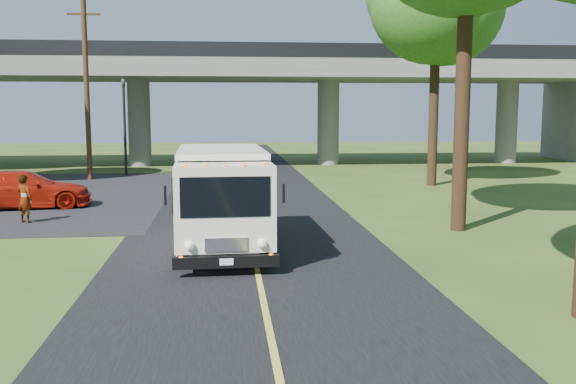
{
  "coord_description": "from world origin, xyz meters",
  "views": [
    {
      "loc": [
        -0.68,
        -9.17,
        3.59
      ],
      "look_at": [
        0.82,
        6.01,
        1.6
      ],
      "focal_mm": 40.0,
      "sensor_mm": 36.0,
      "label": 1
    }
  ],
  "objects": [
    {
      "name": "ground",
      "position": [
        0.0,
        0.0,
        0.0
      ],
      "size": [
        120.0,
        120.0,
        0.0
      ],
      "primitive_type": "plane",
      "color": "#2F4719",
      "rests_on": "ground"
    },
    {
      "name": "road",
      "position": [
        0.0,
        10.0,
        0.01
      ],
      "size": [
        7.0,
        90.0,
        0.02
      ],
      "primitive_type": "cube",
      "color": "black",
      "rests_on": "ground"
    },
    {
      "name": "lane_line",
      "position": [
        0.0,
        10.0,
        0.03
      ],
      "size": [
        0.12,
        90.0,
        0.01
      ],
      "primitive_type": "cube",
      "color": "gold",
      "rests_on": "road"
    },
    {
      "name": "overpass",
      "position": [
        0.0,
        32.0,
        4.56
      ],
      "size": [
        54.0,
        10.0,
        7.3
      ],
      "color": "slate",
      "rests_on": "ground"
    },
    {
      "name": "traffic_signal",
      "position": [
        -6.0,
        26.0,
        3.2
      ],
      "size": [
        0.18,
        0.22,
        5.2
      ],
      "color": "black",
      "rests_on": "ground"
    },
    {
      "name": "utility_pole",
      "position": [
        -7.5,
        24.0,
        4.59
      ],
      "size": [
        1.6,
        0.26,
        9.0
      ],
      "color": "#472D19",
      "rests_on": "ground"
    },
    {
      "name": "tree_right_far",
      "position": [
        9.21,
        19.84,
        8.3
      ],
      "size": [
        5.77,
        5.67,
        10.99
      ],
      "color": "#382314",
      "rests_on": "ground"
    },
    {
      "name": "step_van",
      "position": [
        -0.77,
        7.2,
        1.39
      ],
      "size": [
        2.42,
        6.14,
        2.55
      ],
      "rotation": [
        0.0,
        0.0,
        0.03
      ],
      "color": "silver",
      "rests_on": "ground"
    },
    {
      "name": "red_sedan",
      "position": [
        -7.95,
        14.66,
        0.68
      ],
      "size": [
        4.98,
        2.75,
        1.36
      ],
      "primitive_type": "imported",
      "rotation": [
        0.0,
        0.0,
        1.76
      ],
      "color": "#B21A0B",
      "rests_on": "ground"
    },
    {
      "name": "pedestrian",
      "position": [
        -6.96,
        11.47,
        0.77
      ],
      "size": [
        0.67,
        0.6,
        1.54
      ],
      "primitive_type": "imported",
      "rotation": [
        0.0,
        0.0,
        2.63
      ],
      "color": "gray",
      "rests_on": "ground"
    }
  ]
}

